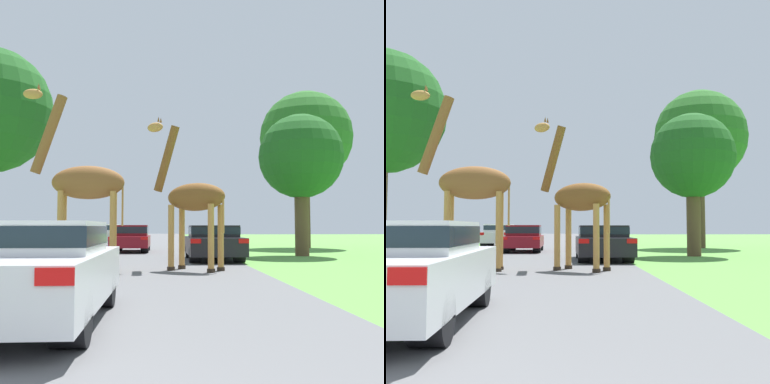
{
  "view_description": "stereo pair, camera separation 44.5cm",
  "coord_description": "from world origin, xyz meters",
  "views": [
    {
      "loc": [
        1.09,
        -1.66,
        1.27
      ],
      "look_at": [
        1.92,
        12.42,
        2.3
      ],
      "focal_mm": 45.0,
      "sensor_mm": 36.0,
      "label": 1
    },
    {
      "loc": [
        1.53,
        -1.68,
        1.27
      ],
      "look_at": [
        1.92,
        12.42,
        2.3
      ],
      "focal_mm": 45.0,
      "sensor_mm": 36.0,
      "label": 2
    }
  ],
  "objects": [
    {
      "name": "road",
      "position": [
        0.0,
        30.0,
        0.0
      ],
      "size": [
        7.7,
        120.0,
        0.0
      ],
      "color": "#5B5B5E",
      "rests_on": "ground"
    },
    {
      "name": "car_queue_left",
      "position": [
        3.0,
        16.85,
        0.71
      ],
      "size": [
        2.0,
        4.5,
        1.33
      ],
      "color": "black",
      "rests_on": "ground"
    },
    {
      "name": "tree_right_cluster",
      "position": [
        7.19,
        19.28,
        4.36
      ],
      "size": [
        3.75,
        3.75,
        6.3
      ],
      "color": "brown",
      "rests_on": "ground"
    },
    {
      "name": "car_lead_maroon",
      "position": [
        -0.66,
        4.85,
        0.72
      ],
      "size": [
        1.93,
        4.34,
        1.34
      ],
      "color": "silver",
      "rests_on": "ground"
    },
    {
      "name": "tree_far_right",
      "position": [
        9.87,
        27.34,
        6.81
      ],
      "size": [
        5.66,
        5.66,
        9.66
      ],
      "color": "brown",
      "rests_on": "ground"
    },
    {
      "name": "giraffe_near_road",
      "position": [
        1.93,
        12.49,
        2.1
      ],
      "size": [
        2.51,
        1.87,
        4.69
      ],
      "rotation": [
        0.0,
        0.0,
        0.99
      ],
      "color": "#B77F3D",
      "rests_on": "ground"
    },
    {
      "name": "giraffe_companion",
      "position": [
        -1.27,
        12.44,
        2.58
      ],
      "size": [
        2.98,
        0.87,
        5.46
      ],
      "rotation": [
        0.0,
        0.0,
        1.6
      ],
      "color": "#B77F3D",
      "rests_on": "ground"
    },
    {
      "name": "car_far_ahead",
      "position": [
        -2.65,
        29.34,
        0.78
      ],
      "size": [
        1.85,
        4.73,
        1.45
      ],
      "color": "silver",
      "rests_on": "ground"
    },
    {
      "name": "car_queue_right",
      "position": [
        -0.58,
        23.37,
        0.73
      ],
      "size": [
        1.87,
        4.38,
        1.36
      ],
      "color": "maroon",
      "rests_on": "ground"
    }
  ]
}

